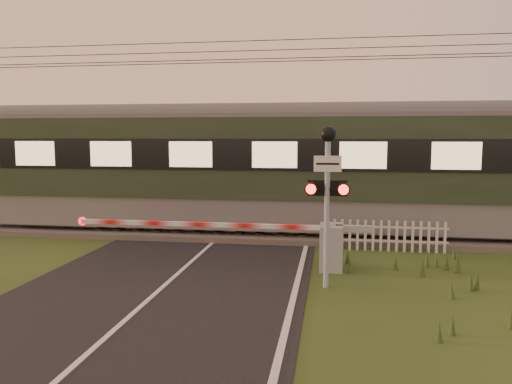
# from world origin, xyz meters

# --- Properties ---
(ground) EXTENTS (160.00, 160.00, 0.00)m
(ground) POSITION_xyz_m (0.00, 0.00, 0.00)
(ground) COLOR #2F4018
(ground) RESTS_ON ground
(road) EXTENTS (6.00, 140.00, 0.03)m
(road) POSITION_xyz_m (0.02, -0.23, 0.01)
(road) COLOR black
(road) RESTS_ON ground
(track_bed) EXTENTS (140.00, 3.40, 0.39)m
(track_bed) POSITION_xyz_m (0.00, 6.50, 0.07)
(track_bed) COLOR #47423D
(track_bed) RESTS_ON ground
(overhead_wires) EXTENTS (120.00, 0.62, 0.62)m
(overhead_wires) POSITION_xyz_m (0.00, 6.50, 5.72)
(overhead_wires) COLOR black
(overhead_wires) RESTS_ON ground
(boom_gate) EXTENTS (7.38, 0.82, 1.10)m
(boom_gate) POSITION_xyz_m (3.06, 2.53, 0.61)
(boom_gate) COLOR gray
(boom_gate) RESTS_ON ground
(crossing_signal) EXTENTS (0.85, 0.35, 3.36)m
(crossing_signal) POSITION_xyz_m (3.36, 1.04, 2.31)
(crossing_signal) COLOR gray
(crossing_signal) RESTS_ON ground
(picket_fence) EXTENTS (3.36, 0.07, 0.86)m
(picket_fence) POSITION_xyz_m (4.91, 4.60, 0.43)
(picket_fence) COLOR silver
(picket_fence) RESTS_ON ground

